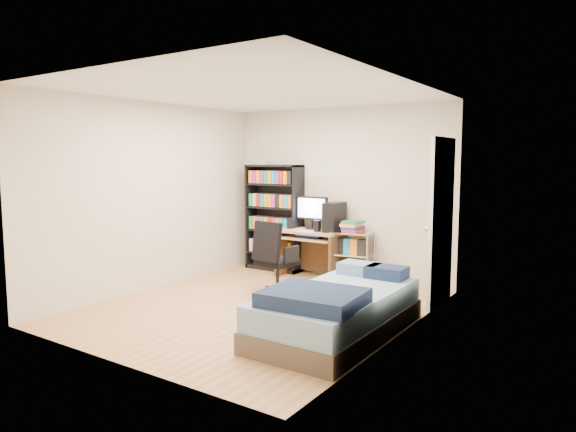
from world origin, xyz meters
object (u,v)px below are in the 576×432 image
Objects in this scene: media_shelf at (274,216)px; office_chair at (275,272)px; computer_desk at (318,235)px; bed at (337,310)px.

office_chair is at bearing -54.16° from media_shelf.
computer_desk is at bearing -7.68° from media_shelf.
bed is at bearing -43.20° from media_shelf.
media_shelf is 1.78× the size of office_chair.
media_shelf reaches higher than bed.
media_shelf is at bearing 172.32° from computer_desk.
bed is (1.42, -2.04, -0.39)m from computer_desk.
computer_desk is 1.23× the size of office_chair.
computer_desk is (0.88, -0.12, -0.21)m from media_shelf.
computer_desk is 0.60× the size of bed.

